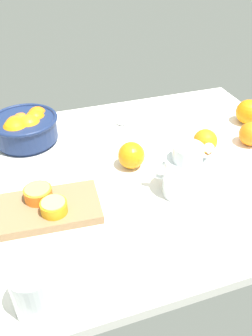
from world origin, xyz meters
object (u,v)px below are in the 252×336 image
cutting_board (48,209)px  loose_orange_1 (130,156)px  juice_pitcher (185,175)px  fruit_bowl (25,127)px  orange_half_0 (54,207)px  loose_orange_2 (248,112)px  loose_orange_0 (205,141)px  spoon (127,125)px  orange_half_1 (38,193)px  juice_glass (35,292)px  loose_orange_3 (251,134)px

cutting_board → loose_orange_1: 29.43cm
juice_pitcher → fruit_bowl: bearing=133.1°
orange_half_0 → loose_orange_2: 79.58cm
orange_half_0 → loose_orange_0: 53.02cm
juice_pitcher → spoon: (-3.18, 39.35, -5.31)cm
orange_half_1 → spoon: bearing=42.5°
fruit_bowl → orange_half_1: (-0.21, -33.66, -1.20)cm
cutting_board → orange_half_1: size_ratio=3.65×
orange_half_1 → loose_orange_0: (53.79, 9.15, -0.29)cm
juice_pitcher → orange_half_0: size_ratio=2.37×
juice_glass → loose_orange_0: 69.93cm
orange_half_1 → loose_orange_1: (28.30, 8.83, -0.08)cm
orange_half_1 → loose_orange_3: size_ratio=0.93×
fruit_bowl → loose_orange_1: size_ratio=2.71×
loose_orange_3 → loose_orange_2: bearing=59.5°
orange_half_0 → loose_orange_0: size_ratio=0.87×
orange_half_1 → spoon: orange_half_1 is taller
loose_orange_0 → loose_orange_1: 25.49cm
loose_orange_0 → loose_orange_2: loose_orange_2 is taller
juice_pitcher → cutting_board: juice_pitcher is taller
loose_orange_0 → orange_half_0: bearing=-163.1°
orange_half_0 → loose_orange_3: (67.20, 14.42, -0.09)cm
orange_half_0 → loose_orange_3: bearing=12.1°
fruit_bowl → juice_pitcher: size_ratio=1.39×
orange_half_0 → juice_glass: bearing=-107.1°
cutting_board → loose_orange_3: loose_orange_3 is taller
orange_half_1 → loose_orange_2: (77.82, 21.02, 0.25)cm
orange_half_0 → loose_orange_2: (74.77, 27.25, 0.38)cm
orange_half_0 → loose_orange_2: size_ratio=0.76×
fruit_bowl → orange_half_0: size_ratio=3.29×
loose_orange_0 → juice_pitcher: bearing=-133.5°
loose_orange_3 → spoon: (-35.05, 24.05, -3.48)cm
juice_pitcher → loose_orange_3: (31.87, 15.30, -1.82)cm
juice_pitcher → orange_half_0: juice_pitcher is taller
juice_pitcher → loose_orange_3: juice_pitcher is taller
juice_pitcher → loose_orange_0: juice_pitcher is taller
juice_pitcher → cutting_board: 37.22cm
orange_half_0 → orange_half_1: 6.94cm
juice_pitcher → loose_orange_2: juice_pitcher is taller
orange_half_0 → juice_pitcher: bearing=-1.4°
cutting_board → loose_orange_2: loose_orange_2 is taller
orange_half_0 → loose_orange_2: loose_orange_2 is taller
orange_half_0 → orange_half_1: bearing=116.1°
juice_glass → loose_orange_1: bearing=50.0°
fruit_bowl → cutting_board: fruit_bowl is taller
loose_orange_3 → loose_orange_1: bearing=179.1°
cutting_board → loose_orange_2: 80.04cm
spoon → fruit_bowl: bearing=177.7°
cutting_board → loose_orange_0: (52.15, 12.45, 2.66)cm
loose_orange_2 → loose_orange_0: bearing=-153.7°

